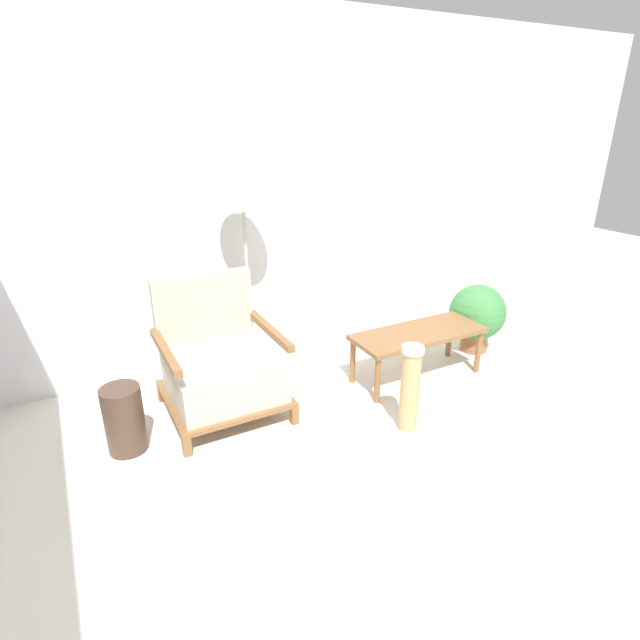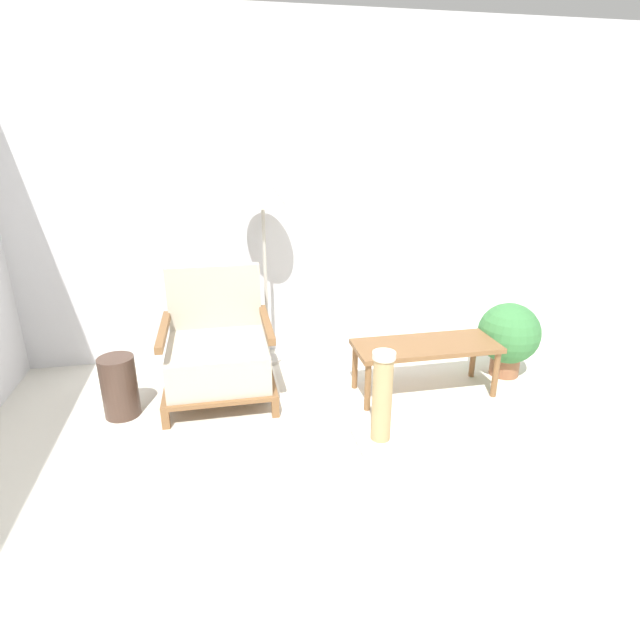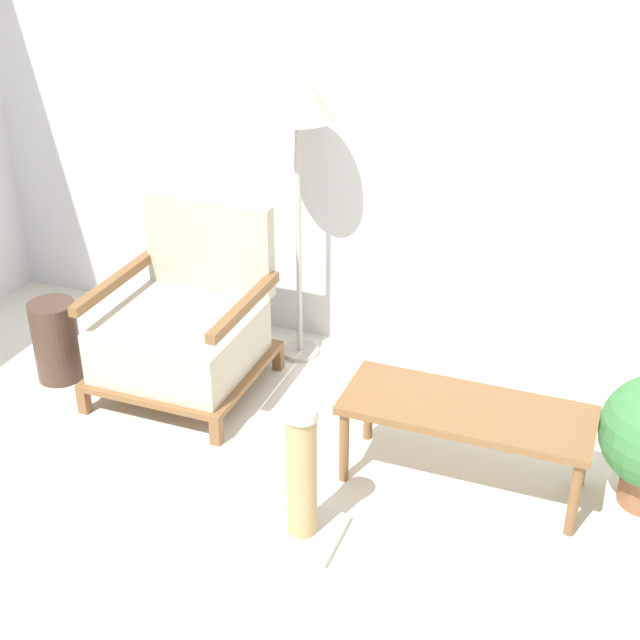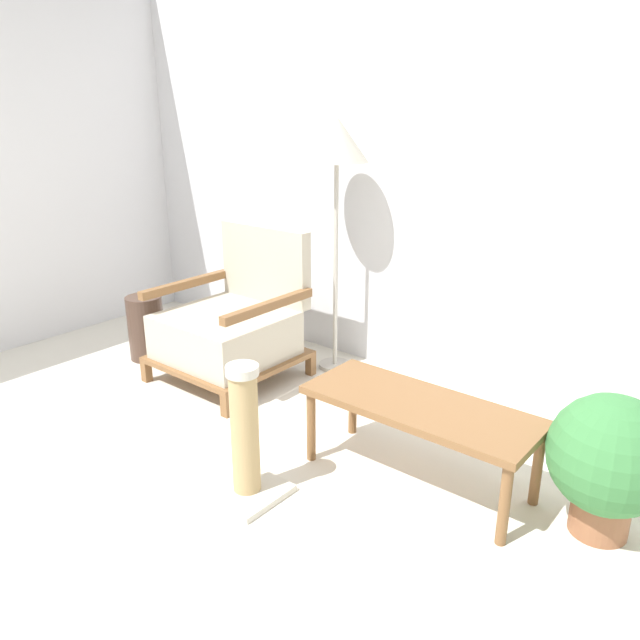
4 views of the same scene
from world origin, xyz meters
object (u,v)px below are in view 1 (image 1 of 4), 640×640
object	(u,v)px
armchair	(221,366)
coffee_table	(418,337)
scratching_post	(409,398)
vase	(124,419)
potted_plant	(477,314)
floor_lamp	(243,198)

from	to	relation	value
armchair	coffee_table	size ratio (longest dim) A/B	0.86
armchair	scratching_post	bearing A→B (deg)	-40.82
vase	potted_plant	world-z (taller)	potted_plant
coffee_table	scratching_post	size ratio (longest dim) A/B	1.70
coffee_table	armchair	bearing A→B (deg)	169.70
armchair	potted_plant	size ratio (longest dim) A/B	1.53
floor_lamp	scratching_post	bearing A→B (deg)	-67.44
armchair	scratching_post	size ratio (longest dim) A/B	1.47
floor_lamp	coffee_table	xyz separation A→B (m)	(1.07, -0.77, -1.02)
floor_lamp	potted_plant	bearing A→B (deg)	-18.95
scratching_post	floor_lamp	bearing A→B (deg)	112.56
coffee_table	vase	distance (m)	2.15
vase	floor_lamp	bearing A→B (deg)	31.90
coffee_table	potted_plant	world-z (taller)	potted_plant
armchair	potted_plant	xyz separation A→B (m)	(2.23, -0.12, -0.00)
floor_lamp	coffee_table	distance (m)	1.67
coffee_table	vase	size ratio (longest dim) A/B	2.44
floor_lamp	potted_plant	xyz separation A→B (m)	(1.82, -0.63, -1.03)
floor_lamp	vase	distance (m)	1.71
vase	scratching_post	xyz separation A→B (m)	(1.63, -0.67, 0.04)
potted_plant	scratching_post	bearing A→B (deg)	-150.73
coffee_table	scratching_post	bearing A→B (deg)	-132.45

